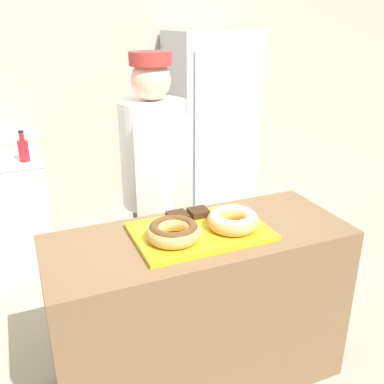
{
  "coord_description": "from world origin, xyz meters",
  "views": [
    {
      "loc": [
        -0.75,
        -1.67,
        1.85
      ],
      "look_at": [
        0.0,
        0.1,
        1.07
      ],
      "focal_mm": 40.0,
      "sensor_mm": 36.0,
      "label": 1
    }
  ],
  "objects_px": {
    "baker_person": "(155,191)",
    "bottle_red_b": "(23,150)",
    "serving_tray": "(200,232)",
    "donut_light_glaze": "(233,219)",
    "brownie_back_left": "(178,216)",
    "beverage_fridge": "(210,134)",
    "donut_chocolate_glaze": "(174,231)",
    "brownie_back_right": "(199,212)"
  },
  "relations": [
    {
      "from": "serving_tray",
      "to": "baker_person",
      "type": "height_order",
      "value": "baker_person"
    },
    {
      "from": "donut_light_glaze",
      "to": "bottle_red_b",
      "type": "bearing_deg",
      "value": 117.38
    },
    {
      "from": "donut_chocolate_glaze",
      "to": "donut_light_glaze",
      "type": "relative_size",
      "value": 1.0
    },
    {
      "from": "bottle_red_b",
      "to": "baker_person",
      "type": "bearing_deg",
      "value": -55.8
    },
    {
      "from": "donut_light_glaze",
      "to": "baker_person",
      "type": "distance_m",
      "value": 0.68
    },
    {
      "from": "donut_chocolate_glaze",
      "to": "baker_person",
      "type": "height_order",
      "value": "baker_person"
    },
    {
      "from": "donut_light_glaze",
      "to": "baker_person",
      "type": "xyz_separation_m",
      "value": [
        -0.18,
        0.66,
        -0.07
      ]
    },
    {
      "from": "brownie_back_left",
      "to": "bottle_red_b",
      "type": "relative_size",
      "value": 0.42
    },
    {
      "from": "serving_tray",
      "to": "baker_person",
      "type": "xyz_separation_m",
      "value": [
        -0.02,
        0.61,
        -0.01
      ]
    },
    {
      "from": "bottle_red_b",
      "to": "brownie_back_left",
      "type": "bearing_deg",
      "value": -66.11
    },
    {
      "from": "donut_light_glaze",
      "to": "beverage_fridge",
      "type": "relative_size",
      "value": 0.14
    },
    {
      "from": "baker_person",
      "to": "bottle_red_b",
      "type": "bearing_deg",
      "value": 124.2
    },
    {
      "from": "donut_light_glaze",
      "to": "bottle_red_b",
      "type": "height_order",
      "value": "bottle_red_b"
    },
    {
      "from": "brownie_back_left",
      "to": "baker_person",
      "type": "distance_m",
      "value": 0.46
    },
    {
      "from": "donut_chocolate_glaze",
      "to": "donut_light_glaze",
      "type": "distance_m",
      "value": 0.31
    },
    {
      "from": "serving_tray",
      "to": "donut_chocolate_glaze",
      "type": "height_order",
      "value": "donut_chocolate_glaze"
    },
    {
      "from": "donut_chocolate_glaze",
      "to": "bottle_red_b",
      "type": "bearing_deg",
      "value": 108.49
    },
    {
      "from": "brownie_back_left",
      "to": "beverage_fridge",
      "type": "relative_size",
      "value": 0.05
    },
    {
      "from": "donut_light_glaze",
      "to": "brownie_back_right",
      "type": "height_order",
      "value": "donut_light_glaze"
    },
    {
      "from": "baker_person",
      "to": "bottle_red_b",
      "type": "height_order",
      "value": "baker_person"
    },
    {
      "from": "donut_chocolate_glaze",
      "to": "brownie_back_left",
      "type": "height_order",
      "value": "donut_chocolate_glaze"
    },
    {
      "from": "donut_chocolate_glaze",
      "to": "brownie_back_right",
      "type": "relative_size",
      "value": 2.62
    },
    {
      "from": "brownie_back_left",
      "to": "bottle_red_b",
      "type": "distance_m",
      "value": 1.61
    },
    {
      "from": "donut_light_glaze",
      "to": "brownie_back_left",
      "type": "bearing_deg",
      "value": 137.37
    },
    {
      "from": "serving_tray",
      "to": "beverage_fridge",
      "type": "distance_m",
      "value": 1.96
    },
    {
      "from": "serving_tray",
      "to": "bottle_red_b",
      "type": "relative_size",
      "value": 2.74
    },
    {
      "from": "beverage_fridge",
      "to": "bottle_red_b",
      "type": "xyz_separation_m",
      "value": [
        -1.59,
        -0.14,
        0.07
      ]
    },
    {
      "from": "brownie_back_left",
      "to": "beverage_fridge",
      "type": "bearing_deg",
      "value": 59.69
    },
    {
      "from": "donut_light_glaze",
      "to": "bottle_red_b",
      "type": "relative_size",
      "value": 1.09
    },
    {
      "from": "serving_tray",
      "to": "donut_chocolate_glaze",
      "type": "bearing_deg",
      "value": -163.44
    },
    {
      "from": "serving_tray",
      "to": "brownie_back_right",
      "type": "xyz_separation_m",
      "value": [
        0.06,
        0.15,
        0.03
      ]
    },
    {
      "from": "serving_tray",
      "to": "brownie_back_left",
      "type": "height_order",
      "value": "brownie_back_left"
    },
    {
      "from": "baker_person",
      "to": "beverage_fridge",
      "type": "height_order",
      "value": "beverage_fridge"
    },
    {
      "from": "brownie_back_left",
      "to": "beverage_fridge",
      "type": "height_order",
      "value": "beverage_fridge"
    },
    {
      "from": "donut_light_glaze",
      "to": "donut_chocolate_glaze",
      "type": "bearing_deg",
      "value": 180.0
    },
    {
      "from": "brownie_back_left",
      "to": "brownie_back_right",
      "type": "distance_m",
      "value": 0.12
    },
    {
      "from": "serving_tray",
      "to": "donut_light_glaze",
      "type": "relative_size",
      "value": 2.51
    },
    {
      "from": "bottle_red_b",
      "to": "brownie_back_right",
      "type": "bearing_deg",
      "value": -62.43
    },
    {
      "from": "brownie_back_right",
      "to": "beverage_fridge",
      "type": "relative_size",
      "value": 0.05
    },
    {
      "from": "brownie_back_left",
      "to": "beverage_fridge",
      "type": "xyz_separation_m",
      "value": [
        0.94,
        1.61,
        -0.05
      ]
    },
    {
      "from": "serving_tray",
      "to": "brownie_back_left",
      "type": "bearing_deg",
      "value": 111.37
    },
    {
      "from": "brownie_back_right",
      "to": "baker_person",
      "type": "relative_size",
      "value": 0.06
    }
  ]
}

